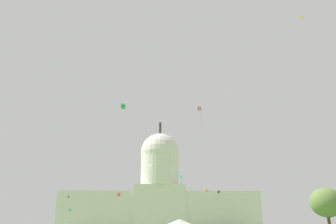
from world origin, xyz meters
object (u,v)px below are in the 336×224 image
object	(u,v)px
kite_orange_low	(207,191)
kite_pink_mid	(199,109)
kite_violet_low	(68,197)
kite_black_mid	(219,192)
kite_white_low	(153,170)
kite_gold_high	(301,18)
kite_green_mid	(123,106)
kite_turquoise_mid	(181,177)
kite_cyan_low	(70,210)
kite_magenta_low	(216,199)
tree_east_far	(326,203)
kite_red_low	(119,195)
capitol_building	(160,195)

from	to	relation	value
kite_orange_low	kite_pink_mid	bearing A→B (deg)	-168.68
kite_pink_mid	kite_violet_low	bearing A→B (deg)	-38.69
kite_black_mid	kite_white_low	size ratio (longest dim) A/B	1.33
kite_gold_high	kite_green_mid	world-z (taller)	kite_gold_high
kite_pink_mid	kite_black_mid	bearing A→B (deg)	-83.14
kite_gold_high	kite_violet_low	size ratio (longest dim) A/B	1.14
kite_turquoise_mid	kite_violet_low	distance (m)	45.59
kite_cyan_low	kite_violet_low	bearing A→B (deg)	-158.41
kite_green_mid	kite_magenta_low	bearing A→B (deg)	81.97
kite_orange_low	tree_east_far	bearing A→B (deg)	-125.77
tree_east_far	kite_pink_mid	size ratio (longest dim) A/B	3.22
kite_red_low	kite_cyan_low	xyz separation A→B (m)	(-16.04, -3.49, -5.42)
kite_pink_mid	kite_turquoise_mid	bearing A→B (deg)	-71.51
tree_east_far	kite_red_low	size ratio (longest dim) A/B	11.05
kite_gold_high	kite_orange_low	bearing A→B (deg)	-23.92
kite_magenta_low	kite_violet_low	bearing A→B (deg)	53.26
kite_red_low	kite_pink_mid	size ratio (longest dim) A/B	0.29
tree_east_far	kite_gold_high	world-z (taller)	kite_gold_high
kite_gold_high	kite_turquoise_mid	bearing A→B (deg)	-9.43
kite_turquoise_mid	kite_magenta_low	xyz separation A→B (m)	(24.60, 71.92, -2.78)
tree_east_far	kite_cyan_low	size ratio (longest dim) A/B	15.20
kite_magenta_low	kite_violet_low	world-z (taller)	kite_magenta_low
kite_red_low	kite_green_mid	size ratio (longest dim) A/B	0.91
kite_cyan_low	kite_magenta_low	distance (m)	102.37
kite_black_mid	kite_cyan_low	bearing A→B (deg)	100.85
kite_turquoise_mid	kite_green_mid	xyz separation A→B (m)	(-18.34, -41.97, 13.83)
kite_violet_low	kite_orange_low	bearing A→B (deg)	-152.45
kite_orange_low	kite_black_mid	xyz separation A→B (m)	(16.16, 66.06, 5.31)
kite_red_low	kite_pink_mid	xyz separation A→B (m)	(23.37, -54.10, 14.41)
kite_cyan_low	kite_white_low	world-z (taller)	kite_white_low
kite_turquoise_mid	kite_white_low	bearing A→B (deg)	-8.05
kite_green_mid	kite_gold_high	bearing A→B (deg)	4.98
kite_magenta_low	kite_turquoise_mid	bearing A→B (deg)	82.08
kite_white_low	kite_cyan_low	bearing A→B (deg)	-21.67
kite_violet_low	kite_black_mid	xyz separation A→B (m)	(71.49, 68.93, 8.01)
kite_gold_high	kite_green_mid	xyz separation A→B (m)	(-49.45, 6.64, -24.46)
kite_violet_low	kite_white_low	world-z (taller)	kite_violet_low
tree_east_far	kite_cyan_low	distance (m)	81.86
kite_magenta_low	kite_pink_mid	world-z (taller)	kite_pink_mid
tree_east_far	kite_orange_low	world-z (taller)	kite_orange_low
kite_violet_low	tree_east_far	bearing A→B (deg)	179.57
kite_gold_high	capitol_building	bearing A→B (deg)	-27.54
kite_white_low	kite_violet_low	bearing A→B (deg)	-24.08
kite_cyan_low	kite_black_mid	bearing A→B (deg)	146.99
capitol_building	kite_orange_low	bearing A→B (deg)	-78.01
capitol_building	kite_turquoise_mid	bearing A→B (deg)	-85.56
kite_magenta_low	kite_black_mid	bearing A→B (deg)	-102.36
capitol_building	tree_east_far	size ratio (longest dim) A/B	9.48
kite_gold_high	kite_violet_low	distance (m)	105.03
tree_east_far	kite_green_mid	distance (m)	64.49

